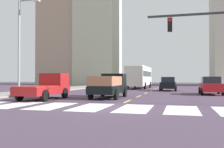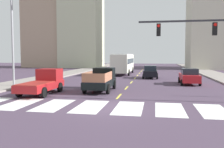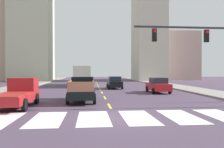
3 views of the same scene
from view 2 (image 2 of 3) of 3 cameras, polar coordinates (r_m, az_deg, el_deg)
The scene contains 24 objects.
ground_plane at distance 15.05m, azimuth -0.61°, elevation -7.64°, with size 160.00×160.00×0.00m, color #48394C.
sidewalk_left at distance 35.76m, azimuth -14.33°, elevation -0.69°, with size 3.99×110.00×0.15m, color gray.
crosswalk_stripe_1 at distance 17.13m, azimuth -20.62°, elevation -6.44°, with size 1.65×3.91×0.01m, color white.
crosswalk_stripe_2 at distance 16.07m, azimuth -13.27°, elevation -6.98°, with size 1.65×3.91×0.01m, color white.
crosswalk_stripe_3 at distance 15.30m, azimuth -5.01°, elevation -7.44°, with size 1.65×3.91×0.01m, color white.
crosswalk_stripe_4 at distance 14.88m, azimuth 3.92°, elevation -7.78°, with size 1.65×3.91×0.01m, color white.
crosswalk_stripe_5 at distance 14.83m, azimuth 13.15°, elevation -7.92°, with size 1.65×3.91×0.01m, color white.
crosswalk_stripe_6 at distance 15.15m, azimuth 22.22°, elevation -7.87°, with size 1.65×3.91×0.01m, color white.
lane_dash_0 at distance 18.93m, azimuth 1.61°, elevation -5.16°, with size 0.16×2.40×0.01m, color #E5D54A.
lane_dash_1 at distance 23.83m, azimuth 3.35°, elevation -3.20°, with size 0.16×2.40×0.01m, color #E5D54A.
lane_dash_2 at distance 28.77m, azimuth 4.50°, elevation -1.91°, with size 0.16×2.40×0.01m, color #E5D54A.
lane_dash_3 at distance 33.72m, azimuth 5.30°, elevation -1.00°, with size 0.16×2.40×0.01m, color #E5D54A.
lane_dash_4 at distance 38.69m, azimuth 5.90°, elevation -0.32°, with size 0.16×2.40×0.01m, color #E5D54A.
lane_dash_5 at distance 43.67m, azimuth 6.36°, elevation 0.21°, with size 0.16×2.40×0.01m, color #E5D54A.
lane_dash_6 at distance 48.65m, azimuth 6.73°, elevation 0.62°, with size 0.16×2.40×0.01m, color #E5D54A.
lane_dash_7 at distance 53.63m, azimuth 7.03°, elevation 0.96°, with size 0.16×2.40×0.01m, color #E5D54A.
pickup_stakebed at distance 22.06m, azimuth -2.45°, elevation -1.36°, with size 2.18×5.20×1.96m.
pickup_dark at distance 21.08m, azimuth -15.48°, elevation -1.82°, with size 2.18×5.20×1.96m.
city_bus at distance 40.81m, azimuth 2.59°, elevation 2.68°, with size 2.72×10.80×3.32m.
sedan_near_left at distance 27.92m, azimuth 17.36°, elevation -0.52°, with size 2.02×4.40×1.72m.
sedan_far at distance 34.18m, azimuth 8.85°, elevation 0.48°, with size 2.02×4.40×1.72m.
streetlight_left at distance 26.11m, azimuth -21.65°, elevation 8.09°, with size 2.20×0.28×9.00m.
tower_tall_centre at distance 65.74m, azimuth -6.95°, elevation 12.96°, with size 9.70×10.02×26.05m, color beige.
block_low_left at distance 69.19m, azimuth -14.31°, elevation 12.22°, with size 11.59×9.15×25.56m, color tan.
Camera 2 is at (2.69, -14.47, 3.12)m, focal length 39.70 mm.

